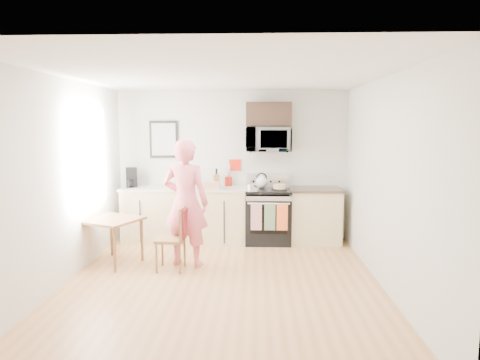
{
  "coord_description": "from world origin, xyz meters",
  "views": [
    {
      "loc": [
        0.43,
        -5.2,
        2.01
      ],
      "look_at": [
        0.19,
        1.0,
        1.2
      ],
      "focal_mm": 32.0,
      "sensor_mm": 36.0,
      "label": 1
    }
  ],
  "objects_px": {
    "dining_table": "(112,224)",
    "cake": "(280,187)",
    "microwave": "(268,139)",
    "range": "(268,217)",
    "person": "(186,203)",
    "chair": "(179,229)"
  },
  "relations": [
    {
      "from": "microwave",
      "to": "cake",
      "type": "bearing_deg",
      "value": -40.33
    },
    {
      "from": "person",
      "to": "microwave",
      "type": "bearing_deg",
      "value": -119.39
    },
    {
      "from": "person",
      "to": "dining_table",
      "type": "bearing_deg",
      "value": 10.84
    },
    {
      "from": "dining_table",
      "to": "cake",
      "type": "relative_size",
      "value": 3.03
    },
    {
      "from": "dining_table",
      "to": "chair",
      "type": "distance_m",
      "value": 1.05
    },
    {
      "from": "range",
      "to": "dining_table",
      "type": "bearing_deg",
      "value": -151.69
    },
    {
      "from": "range",
      "to": "person",
      "type": "relative_size",
      "value": 0.64
    },
    {
      "from": "cake",
      "to": "person",
      "type": "bearing_deg",
      "value": -139.28
    },
    {
      "from": "person",
      "to": "cake",
      "type": "relative_size",
      "value": 6.83
    },
    {
      "from": "dining_table",
      "to": "person",
      "type": "bearing_deg",
      "value": -1.31
    },
    {
      "from": "range",
      "to": "cake",
      "type": "relative_size",
      "value": 4.35
    },
    {
      "from": "microwave",
      "to": "dining_table",
      "type": "height_order",
      "value": "microwave"
    },
    {
      "from": "person",
      "to": "cake",
      "type": "xyz_separation_m",
      "value": [
        1.39,
        1.2,
        0.06
      ]
    },
    {
      "from": "range",
      "to": "dining_table",
      "type": "distance_m",
      "value": 2.59
    },
    {
      "from": "dining_table",
      "to": "chair",
      "type": "bearing_deg",
      "value": -13.86
    },
    {
      "from": "microwave",
      "to": "range",
      "type": "bearing_deg",
      "value": -89.94
    },
    {
      "from": "range",
      "to": "cake",
      "type": "height_order",
      "value": "range"
    },
    {
      "from": "chair",
      "to": "cake",
      "type": "distance_m",
      "value": 2.06
    },
    {
      "from": "range",
      "to": "chair",
      "type": "xyz_separation_m",
      "value": [
        -1.26,
        -1.48,
        0.14
      ]
    },
    {
      "from": "range",
      "to": "person",
      "type": "xyz_separation_m",
      "value": [
        -1.2,
        -1.25,
        0.47
      ]
    },
    {
      "from": "microwave",
      "to": "chair",
      "type": "xyz_separation_m",
      "value": [
        -1.26,
        -1.58,
        -1.18
      ]
    },
    {
      "from": "dining_table",
      "to": "cake",
      "type": "height_order",
      "value": "cake"
    }
  ]
}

